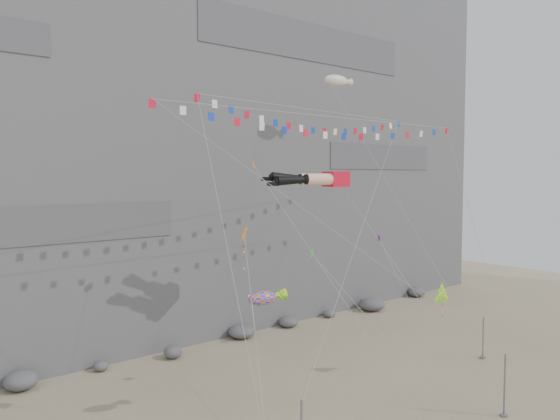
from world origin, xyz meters
The scene contains 15 objects.
ground centered at (0.00, 0.00, 0.00)m, with size 120.00×120.00×0.00m, color gray.
cliff centered at (0.00, 32.00, 25.00)m, with size 80.00×28.00×50.00m, color slate.
talus_boulders centered at (0.00, 17.00, 0.60)m, with size 60.00×3.00×1.20m, color #5C5B60, non-canonical shape.
anchor_pole_center centered at (3.20, -8.04, 2.09)m, with size 0.12×0.12×4.18m, color slate.
anchor_pole_right centered at (12.60, -1.13, 1.82)m, with size 0.12×0.12×3.63m, color slate.
legs_kite centered at (-0.08, 6.67, 15.49)m, with size 7.21×17.95×21.62m.
flag_banner_upper centered at (1.25, 7.59, 21.16)m, with size 27.57×14.06×28.50m.
flag_banner_lower centered at (0.66, 5.13, 20.38)m, with size 31.68×8.50×25.71m.
harlequin_kite centered at (-10.96, 1.37, 12.21)m, with size 2.79×5.78×13.36m.
fish_windsock centered at (-9.65, 1.27, 8.10)m, with size 5.37×6.01×10.24m.
delta_kite centered at (5.80, -1.55, 6.53)m, with size 5.36×6.53×9.95m.
blimp_windsock centered at (8.36, 12.56, 25.00)m, with size 5.62×15.82×29.33m.
small_kite_a centered at (-5.74, 6.94, 16.24)m, with size 4.28×13.97×21.54m.
small_kite_b centered at (6.86, 5.62, 10.09)m, with size 4.19×10.83×14.86m.
small_kite_c centered at (-3.97, 2.64, 10.15)m, with size 4.39×10.59×14.72m.
Camera 1 is at (-30.41, -25.45, 15.89)m, focal length 35.00 mm.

